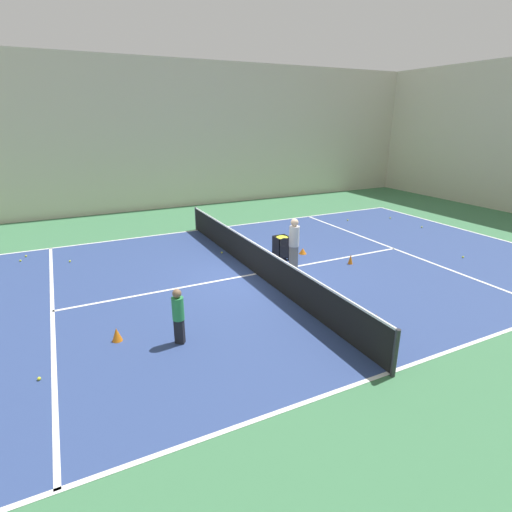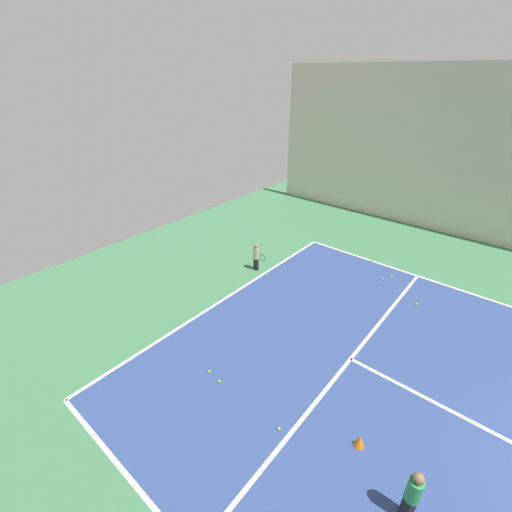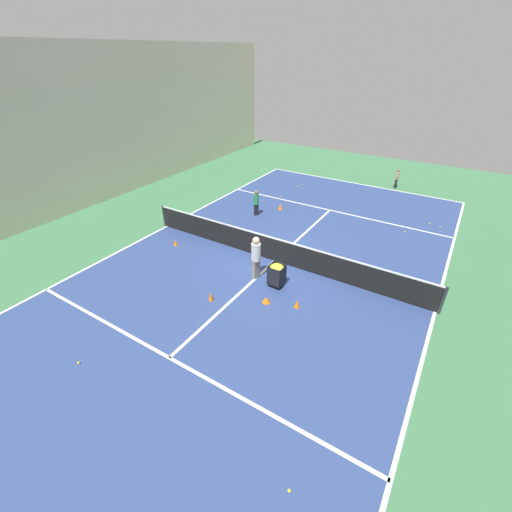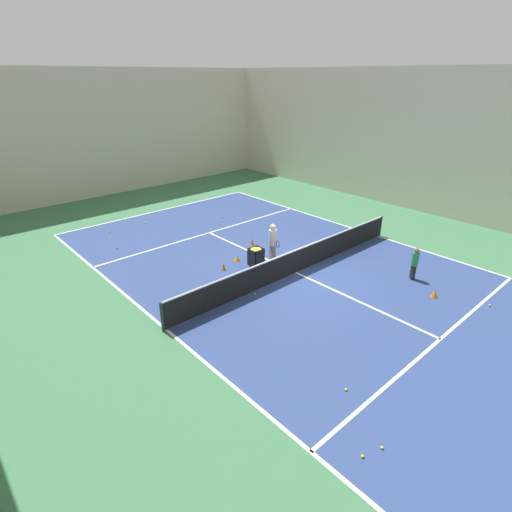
% 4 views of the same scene
% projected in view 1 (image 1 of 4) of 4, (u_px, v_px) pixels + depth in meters
% --- Properties ---
extents(ground_plane, '(35.76, 35.76, 0.00)m').
position_uv_depth(ground_plane, '(256.00, 274.00, 12.78)').
color(ground_plane, '#3D754C').
extents(court_playing_area, '(11.72, 21.39, 0.00)m').
position_uv_depth(court_playing_area, '(256.00, 274.00, 12.78)').
color(court_playing_area, navy).
rests_on(court_playing_area, ground).
extents(line_baseline_far, '(11.72, 0.10, 0.00)m').
position_uv_depth(line_baseline_far, '(477.00, 233.00, 17.26)').
color(line_baseline_far, white).
rests_on(line_baseline_far, ground).
extents(line_sideline_left, '(0.10, 21.39, 0.00)m').
position_uv_depth(line_sideline_left, '(198.00, 230.00, 17.73)').
color(line_sideline_left, white).
rests_on(line_sideline_left, ground).
extents(line_sideline_right, '(0.10, 21.39, 0.00)m').
position_uv_depth(line_sideline_right, '(389.00, 373.00, 7.82)').
color(line_sideline_right, white).
rests_on(line_sideline_right, ground).
extents(line_service_near, '(11.72, 0.10, 0.00)m').
position_uv_depth(line_service_near, '(52.00, 311.00, 10.31)').
color(line_service_near, white).
rests_on(line_service_near, ground).
extents(line_service_far, '(11.72, 0.10, 0.00)m').
position_uv_depth(line_service_far, '(394.00, 249.00, 15.24)').
color(line_service_far, white).
rests_on(line_service_far, ground).
extents(line_centre_service, '(0.10, 11.76, 0.00)m').
position_uv_depth(line_centre_service, '(256.00, 274.00, 12.78)').
color(line_centre_service, white).
rests_on(line_centre_service, ground).
extents(hall_enclosure_left, '(0.15, 32.06, 7.62)m').
position_uv_depth(hall_enclosure_left, '(162.00, 136.00, 20.94)').
color(hall_enclosure_left, beige).
rests_on(hall_enclosure_left, ground).
extents(tennis_net, '(12.02, 0.10, 1.02)m').
position_uv_depth(tennis_net, '(256.00, 258.00, 12.60)').
color(tennis_net, '#2D2D33').
rests_on(tennis_net, ground).
extents(coach_at_net, '(0.42, 0.70, 1.68)m').
position_uv_depth(coach_at_net, '(294.00, 240.00, 13.02)').
color(coach_at_net, gray).
rests_on(coach_at_net, ground).
extents(child_midcourt, '(0.36, 0.36, 1.30)m').
position_uv_depth(child_midcourt, '(178.00, 313.00, 8.63)').
color(child_midcourt, black).
rests_on(child_midcourt, ground).
extents(ball_cart, '(0.51, 0.49, 0.86)m').
position_uv_depth(ball_cart, '(282.00, 243.00, 13.91)').
color(ball_cart, black).
rests_on(ball_cart, ground).
extents(training_cone_0, '(0.28, 0.28, 0.22)m').
position_uv_depth(training_cone_0, '(303.00, 251.00, 14.63)').
color(training_cone_0, orange).
rests_on(training_cone_0, ground).
extents(training_cone_1, '(0.19, 0.19, 0.29)m').
position_uv_depth(training_cone_1, '(282.00, 244.00, 15.31)').
color(training_cone_1, orange).
rests_on(training_cone_1, ground).
extents(training_cone_2, '(0.17, 0.17, 0.33)m').
position_uv_depth(training_cone_2, '(351.00, 259.00, 13.61)').
color(training_cone_2, orange).
rests_on(training_cone_2, ground).
extents(training_cone_3, '(0.19, 0.19, 0.27)m').
position_uv_depth(training_cone_3, '(376.00, 319.00, 9.63)').
color(training_cone_3, orange).
rests_on(training_cone_3, ground).
extents(training_cone_4, '(0.23, 0.23, 0.32)m').
position_uv_depth(training_cone_4, '(117.00, 334.00, 8.90)').
color(training_cone_4, orange).
rests_on(training_cone_4, ground).
extents(tennis_ball_0, '(0.07, 0.07, 0.07)m').
position_uv_depth(tennis_ball_0, '(20.00, 261.00, 13.86)').
color(tennis_ball_0, yellow).
rests_on(tennis_ball_0, ground).
extents(tennis_ball_2, '(0.07, 0.07, 0.07)m').
position_uv_depth(tennis_ball_2, '(39.00, 379.00, 7.59)').
color(tennis_ball_2, yellow).
rests_on(tennis_ball_2, ground).
extents(tennis_ball_3, '(0.07, 0.07, 0.07)m').
position_uv_depth(tennis_ball_3, '(222.00, 253.00, 14.69)').
color(tennis_ball_3, yellow).
rests_on(tennis_ball_3, ground).
extents(tennis_ball_4, '(0.07, 0.07, 0.07)m').
position_uv_depth(tennis_ball_4, '(463.00, 257.00, 14.22)').
color(tennis_ball_4, yellow).
rests_on(tennis_ball_4, ground).
extents(tennis_ball_5, '(0.07, 0.07, 0.07)m').
position_uv_depth(tennis_ball_5, '(390.00, 218.00, 19.77)').
color(tennis_ball_5, yellow).
rests_on(tennis_ball_5, ground).
extents(tennis_ball_6, '(0.07, 0.07, 0.07)m').
position_uv_depth(tennis_ball_6, '(70.00, 261.00, 13.81)').
color(tennis_ball_6, yellow).
rests_on(tennis_ball_6, ground).
extents(tennis_ball_7, '(0.07, 0.07, 0.07)m').
position_uv_depth(tennis_ball_7, '(422.00, 227.00, 18.13)').
color(tennis_ball_7, yellow).
rests_on(tennis_ball_7, ground).
extents(tennis_ball_8, '(0.07, 0.07, 0.07)m').
position_uv_depth(tennis_ball_8, '(26.00, 256.00, 14.33)').
color(tennis_ball_8, yellow).
rests_on(tennis_ball_8, ground).
extents(tennis_ball_9, '(0.07, 0.07, 0.07)m').
position_uv_depth(tennis_ball_9, '(348.00, 220.00, 19.36)').
color(tennis_ball_9, yellow).
rests_on(tennis_ball_9, ground).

